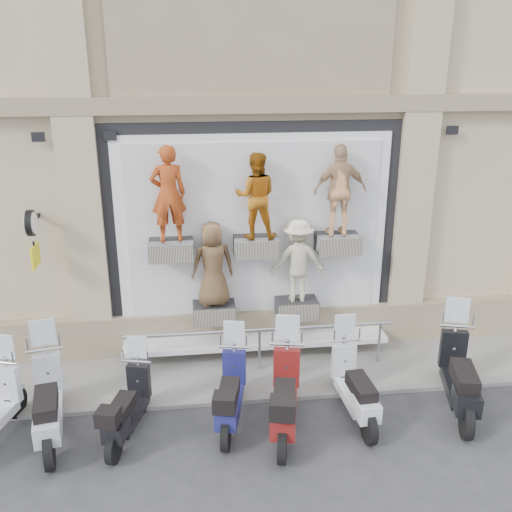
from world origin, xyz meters
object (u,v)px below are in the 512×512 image
object	(u,v)px
scooter_f	(285,383)
scooter_h	(461,363)
scooter_d	(127,395)
scooter_g	(355,375)
scooter_c	(46,389)
clock_sign_bracket	(32,231)
guard_rail	(259,351)
scooter_e	(230,381)

from	to	relation	value
scooter_f	scooter_h	xyz separation A→B (m)	(2.98, 0.22, 0.02)
scooter_d	scooter_g	size ratio (longest dim) A/B	0.92
scooter_c	clock_sign_bracket	bearing A→B (deg)	91.89
scooter_c	scooter_f	world-z (taller)	scooter_c
scooter_c	scooter_f	xyz separation A→B (m)	(3.66, -0.27, -0.01)
guard_rail	clock_sign_bracket	distance (m)	4.57
guard_rail	scooter_g	size ratio (longest dim) A/B	2.63
guard_rail	scooter_g	xyz separation A→B (m)	(1.38, -1.53, 0.32)
scooter_e	guard_rail	bearing A→B (deg)	76.79
scooter_c	scooter_g	bearing A→B (deg)	-10.85
scooter_d	scooter_f	world-z (taller)	scooter_f
guard_rail	scooter_e	distance (m)	1.62
scooter_d	scooter_e	size ratio (longest dim) A/B	0.94
clock_sign_bracket	scooter_d	world-z (taller)	clock_sign_bracket
clock_sign_bracket	scooter_e	bearing A→B (deg)	-30.59
scooter_e	scooter_f	distance (m)	0.89
scooter_d	scooter_e	xyz separation A→B (m)	(1.61, 0.14, 0.04)
guard_rail	scooter_e	xyz separation A→B (m)	(-0.65, -1.45, 0.30)
scooter_f	scooter_g	xyz separation A→B (m)	(1.20, 0.22, -0.07)
guard_rail	clock_sign_bracket	xyz separation A→B (m)	(-3.90, 0.47, 2.34)
scooter_c	scooter_f	size ratio (longest dim) A/B	1.01
guard_rail	scooter_d	world-z (taller)	scooter_d
guard_rail	scooter_f	size ratio (longest dim) A/B	2.42
scooter_d	scooter_g	xyz separation A→B (m)	(3.64, 0.06, 0.06)
scooter_d	scooter_e	world-z (taller)	scooter_e
scooter_f	scooter_d	bearing A→B (deg)	-171.72
scooter_f	clock_sign_bracket	bearing A→B (deg)	163.53
scooter_g	scooter_h	size ratio (longest dim) A/B	0.90
scooter_d	scooter_h	xyz separation A→B (m)	(5.43, 0.06, 0.15)
guard_rail	scooter_d	bearing A→B (deg)	-144.95
scooter_c	guard_rail	bearing A→B (deg)	12.73
scooter_e	scooter_g	xyz separation A→B (m)	(2.03, -0.07, 0.02)
guard_rail	scooter_d	distance (m)	2.78
guard_rail	clock_sign_bracket	world-z (taller)	clock_sign_bracket
scooter_c	scooter_h	size ratio (longest dim) A/B	0.98
guard_rail	clock_sign_bracket	bearing A→B (deg)	173.16
scooter_c	scooter_d	xyz separation A→B (m)	(1.22, -0.11, -0.13)
guard_rail	scooter_e	size ratio (longest dim) A/B	2.70
scooter_c	scooter_d	bearing A→B (deg)	-15.54
guard_rail	clock_sign_bracket	size ratio (longest dim) A/B	4.96
scooter_c	scooter_d	world-z (taller)	scooter_c
guard_rail	scooter_g	world-z (taller)	scooter_g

